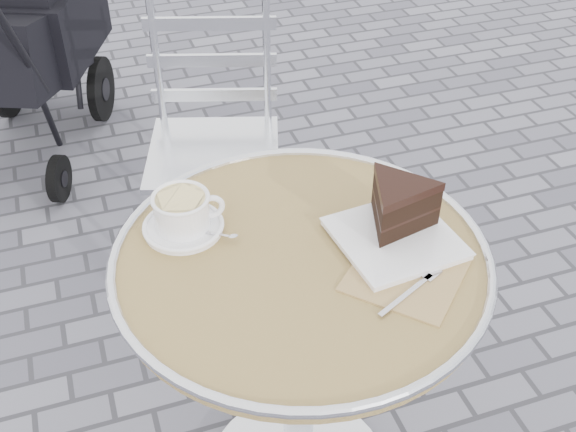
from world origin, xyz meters
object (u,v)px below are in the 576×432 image
object	(u,v)px
cappuccino_set	(183,215)
baby_stroller	(17,41)
cafe_table	(300,317)
bistro_chair	(213,112)
cake_plate_set	(398,213)

from	to	relation	value
cappuccino_set	baby_stroller	xyz separation A→B (m)	(-0.31, 1.62, -0.31)
cafe_table	baby_stroller	bearing A→B (deg)	105.60
bistro_chair	baby_stroller	xyz separation A→B (m)	(-0.54, 0.87, -0.07)
cappuccino_set	cake_plate_set	world-z (taller)	cake_plate_set
cake_plate_set	cafe_table	bearing A→B (deg)	174.17
cafe_table	baby_stroller	world-z (taller)	baby_stroller
cappuccino_set	bistro_chair	xyz separation A→B (m)	(0.24, 0.76, -0.24)
cafe_table	baby_stroller	xyz separation A→B (m)	(-0.49, 1.77, -0.11)
cafe_table	cappuccino_set	distance (m)	0.31
cappuccino_set	bistro_chair	world-z (taller)	bistro_chair
cafe_table	cake_plate_set	xyz separation A→B (m)	(0.19, -0.00, 0.22)
cafe_table	cappuccino_set	bearing A→B (deg)	142.14
cafe_table	cake_plate_set	size ratio (longest dim) A/B	2.06
cafe_table	cappuccino_set	world-z (taller)	cappuccino_set
cappuccino_set	baby_stroller	bearing A→B (deg)	104.41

